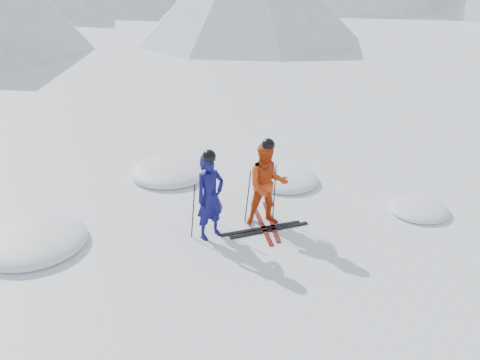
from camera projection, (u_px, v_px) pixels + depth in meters
ground at (306, 222)px, 10.54m from camera, size 160.00×160.00×0.00m
skier_blue at (210, 197)px, 9.67m from camera, size 0.67×0.48×1.71m
skier_red at (267, 185)px, 10.13m from camera, size 1.05×0.95×1.75m
pole_blue_left at (193, 211)px, 9.76m from camera, size 0.12×0.08×1.14m
pole_blue_right at (215, 202)px, 10.11m from camera, size 0.12×0.07×1.14m
pole_red_left at (248, 197)px, 10.30m from camera, size 0.12×0.09×1.16m
pole_red_right at (274, 192)px, 10.52m from camera, size 0.12×0.08×1.16m
ski_worn_left at (262, 224)px, 10.43m from camera, size 0.73×1.60×0.03m
ski_worn_right at (271, 221)px, 10.55m from camera, size 0.84×1.56×0.03m
ski_loose_a at (261, 228)px, 10.27m from camera, size 1.67×0.51×0.03m
ski_loose_b at (269, 230)px, 10.21m from camera, size 1.68×0.45×0.03m
snow_lumps at (169, 203)px, 11.35m from camera, size 8.94×6.35×0.45m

